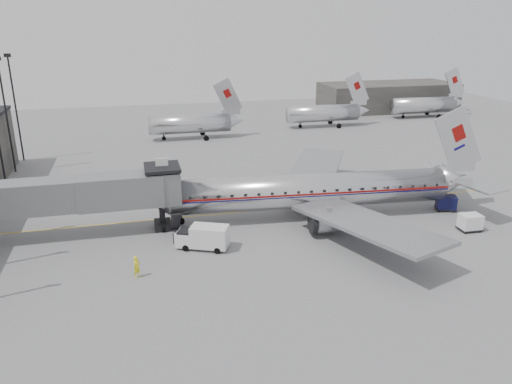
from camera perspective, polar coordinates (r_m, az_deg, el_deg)
The scene contains 12 objects.
ground at distance 48.85m, azimuth 0.69°, elevation -4.73°, with size 160.00×160.00×0.00m, color slate.
hangar at distance 118.73m, azimuth 14.80°, elevation 10.50°, with size 30.00×12.00×6.00m, color #383633.
apron_line at distance 54.93m, azimuth 2.14°, elevation -1.94°, with size 0.15×60.00×0.01m, color gold.
jet_bridge at distance 49.69m, azimuth -19.36°, elevation -0.27°, with size 21.00×6.20×7.10m.
distant_aircraft_near at distance 87.39m, azimuth -7.47°, elevation 7.82°, with size 16.39×3.20×10.26m.
distant_aircraft_mid at distance 97.49m, azimuth 7.77°, elevation 8.99°, with size 16.39×3.20×10.26m.
distant_aircraft_far at distance 111.87m, azimuth 18.68°, elevation 9.48°, with size 16.39×3.20×10.26m.
airliner at distance 52.34m, azimuth 7.02°, elevation 0.18°, with size 36.13×33.37×11.43m.
service_van at distance 45.55m, azimuth -6.07°, elevation -5.10°, with size 5.01×3.55×2.21m.
baggage_cart_navy at distance 58.12m, azimuth 20.91°, elevation -1.13°, with size 2.52×2.24×1.64m.
baggage_cart_white at distance 53.50m, azimuth 23.29°, elevation -3.17°, with size 2.16×1.68×1.66m.
ramp_worker at distance 41.73m, azimuth -13.47°, elevation -8.31°, with size 0.68×0.44×1.86m, color yellow.
Camera 1 is at (-11.30, -43.16, 19.90)m, focal length 35.00 mm.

